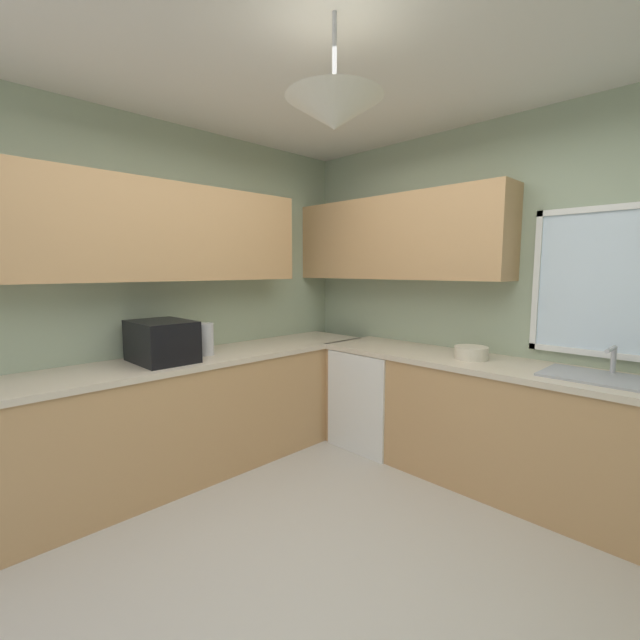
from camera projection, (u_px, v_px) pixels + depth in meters
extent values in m
plane|color=#B7B2A8|center=(333.00, 574.00, 2.16)|extent=(8.08, 8.08, 0.00)
cube|color=#9EAD8E|center=(497.00, 297.00, 3.28)|extent=(3.79, 0.06, 2.64)
cube|color=#9EAD8E|center=(160.00, 297.00, 3.32)|extent=(0.06, 3.72, 2.64)
cube|color=white|center=(335.00, 4.00, 1.84)|extent=(3.79, 3.72, 0.06)
cube|color=silver|center=(625.00, 283.00, 2.66)|extent=(0.99, 0.02, 0.89)
cube|color=white|center=(631.00, 206.00, 2.60)|extent=(1.07, 0.04, 0.04)
cube|color=white|center=(618.00, 356.00, 2.71)|extent=(1.07, 0.04, 0.04)
cube|color=white|center=(537.00, 281.00, 3.02)|extent=(0.04, 0.04, 0.97)
cube|color=tan|center=(141.00, 231.00, 2.99)|extent=(0.32, 2.52, 0.70)
cube|color=tan|center=(394.00, 238.00, 3.68)|extent=(2.00, 0.32, 0.70)
cylinder|color=#B7B7BC|center=(334.00, 55.00, 1.86)|extent=(0.02, 0.02, 0.35)
cone|color=silver|center=(334.00, 113.00, 1.89)|extent=(0.44, 0.44, 0.14)
cube|color=tan|center=(185.00, 419.00, 3.18)|extent=(0.62, 3.30, 0.85)
cube|color=beige|center=(183.00, 361.00, 3.13)|extent=(0.65, 3.33, 0.04)
cube|color=tan|center=(500.00, 428.00, 3.00)|extent=(2.85, 0.62, 0.85)
cube|color=beige|center=(503.00, 367.00, 2.95)|extent=(2.88, 0.65, 0.04)
cube|color=white|center=(376.00, 397.00, 3.74)|extent=(0.60, 0.60, 0.84)
cube|color=black|center=(162.00, 341.00, 3.00)|extent=(0.48, 0.36, 0.29)
cylinder|color=#B7B7BC|center=(206.00, 339.00, 3.23)|extent=(0.11, 0.11, 0.25)
cube|color=#9EA0A5|center=(606.00, 379.00, 2.52)|extent=(0.68, 0.40, 0.02)
cylinder|color=#B7B7BC|center=(613.00, 361.00, 2.62)|extent=(0.03, 0.03, 0.18)
cylinder|color=#B7B7BC|center=(611.00, 349.00, 2.54)|extent=(0.02, 0.20, 0.02)
cylinder|color=beige|center=(471.00, 353.00, 3.11)|extent=(0.24, 0.24, 0.09)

